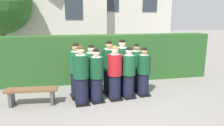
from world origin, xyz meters
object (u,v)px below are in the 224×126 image
student_rear_row_1 (92,71)px  student_rear_row_3 (122,67)px  student_in_red_blazer (115,74)px  student_rear_row_0 (77,72)px  student_front_row_1 (96,77)px  student_front_row_0 (81,77)px  student_front_row_3 (129,74)px  student_rear_row_4 (136,68)px  wooden_bench (32,93)px  student_front_row_4 (144,73)px  student_rear_row_2 (109,69)px

student_rear_row_1 → student_rear_row_3: bearing=5.9°
student_in_red_blazer → student_rear_row_0: 1.16m
student_front_row_1 → student_rear_row_1: size_ratio=0.98×
student_rear_row_1 → student_rear_row_3: (1.00, 0.10, 0.06)m
student_front_row_0 → student_in_red_blazer: (0.99, 0.15, -0.02)m
student_in_red_blazer → student_front_row_3: 0.44m
student_rear_row_3 → student_rear_row_4: size_ratio=1.10×
student_rear_row_4 → student_rear_row_3: bearing=-173.7°
student_in_red_blazer → student_rear_row_3: student_rear_row_3 is taller
student_rear_row_1 → wooden_bench: student_rear_row_1 is taller
student_front_row_4 → student_rear_row_4: bearing=99.3°
student_in_red_blazer → student_rear_row_2: bearing=97.3°
student_in_red_blazer → student_front_row_3: bearing=7.2°
student_front_row_1 → student_front_row_3: 1.00m
student_front_row_1 → student_front_row_4: size_ratio=1.03×
student_rear_row_0 → student_rear_row_4: (1.96, 0.27, -0.05)m
wooden_bench → student_rear_row_4: bearing=10.5°
student_rear_row_0 → student_rear_row_2: bearing=8.0°
student_front_row_1 → student_in_red_blazer: bearing=7.0°
student_rear_row_0 → student_rear_row_3: (1.46, 0.21, 0.02)m
student_rear_row_1 → student_in_red_blazer: bearing=-37.5°
student_front_row_3 → student_rear_row_2: 0.69m
student_front_row_3 → student_front_row_4: 0.52m
student_front_row_3 → student_front_row_4: student_front_row_3 is taller
student_rear_row_3 → student_rear_row_4: bearing=6.3°
student_front_row_0 → wooden_bench: bearing=172.0°
student_front_row_3 → student_rear_row_3: student_rear_row_3 is taller
student_rear_row_4 → student_rear_row_1: bearing=-174.0°
student_in_red_blazer → student_rear_row_0: student_rear_row_0 is taller
student_in_red_blazer → student_rear_row_4: size_ratio=1.03×
student_rear_row_1 → student_rear_row_4: student_rear_row_1 is taller
student_front_row_1 → student_rear_row_4: (1.42, 0.71, 0.01)m
student_front_row_1 → student_front_row_3: (0.99, 0.12, -0.00)m
student_front_row_0 → student_front_row_4: size_ratio=1.10×
student_front_row_4 → student_rear_row_4: (-0.08, 0.50, 0.03)m
student_rear_row_1 → student_rear_row_2: (0.56, 0.04, 0.05)m
student_front_row_0 → student_rear_row_3: size_ratio=0.96×
student_rear_row_0 → student_rear_row_3: bearing=8.2°
student_front_row_3 → student_front_row_0: bearing=-171.9°
student_front_row_1 → student_rear_row_1: student_rear_row_1 is taller
student_front_row_4 → student_rear_row_3: bearing=142.7°
student_front_row_4 → student_rear_row_2: (-1.01, 0.37, 0.09)m
student_rear_row_3 → student_front_row_1: bearing=-144.6°
student_front_row_1 → student_rear_row_4: bearing=26.6°
student_front_row_0 → student_in_red_blazer: size_ratio=1.03×
student_front_row_4 → student_rear_row_4: 0.50m
wooden_bench → student_rear_row_3: bearing=11.3°
student_rear_row_0 → student_rear_row_4: bearing=7.7°
student_front_row_4 → student_rear_row_4: size_ratio=0.97×
student_rear_row_4 → student_front_row_4: bearing=-80.7°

